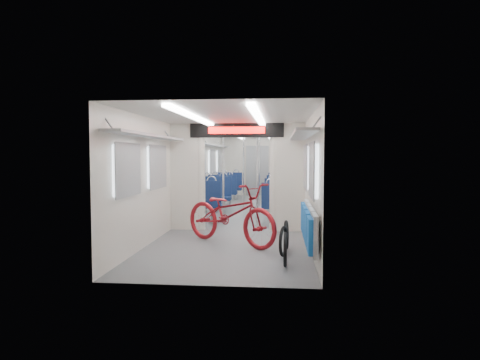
{
  "coord_description": "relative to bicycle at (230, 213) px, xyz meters",
  "views": [
    {
      "loc": [
        0.94,
        -11.16,
        1.62
      ],
      "look_at": [
        0.02,
        -1.52,
        1.06
      ],
      "focal_mm": 32.0,
      "sensor_mm": 36.0,
      "label": 1
    }
  ],
  "objects": [
    {
      "name": "stanchion_far_left",
      "position": [
        -0.25,
        5.58,
        0.59
      ],
      "size": [
        0.05,
        0.05,
        2.3
      ],
      "primitive_type": "cylinder",
      "color": "silver",
      "rests_on": "ground"
    },
    {
      "name": "bike_hoop_c",
      "position": [
        1.01,
        -0.35,
        -0.34
      ],
      "size": [
        0.09,
        0.51,
        0.51
      ],
      "primitive_type": "torus",
      "rotation": [
        1.57,
        0.0,
        1.64
      ],
      "color": "black",
      "rests_on": "ground"
    },
    {
      "name": "stanchion_near_right",
      "position": [
        0.37,
        2.12,
        0.59
      ],
      "size": [
        0.04,
        0.04,
        2.3
      ],
      "primitive_type": "cylinder",
      "color": "silver",
      "rests_on": "ground"
    },
    {
      "name": "flip_bench",
      "position": [
        1.33,
        -1.26,
        0.02
      ],
      "size": [
        0.12,
        2.14,
        0.55
      ],
      "color": "gray",
      "rests_on": "carriage"
    },
    {
      "name": "seat_bay_far_right",
      "position": [
        0.91,
        7.16,
        -0.03
      ],
      "size": [
        0.9,
        2.03,
        1.09
      ],
      "color": "#0E1C40",
      "rests_on": "ground"
    },
    {
      "name": "stanchion_far_right",
      "position": [
        0.25,
        5.51,
        0.59
      ],
      "size": [
        0.04,
        0.04,
        2.3
      ],
      "primitive_type": "cylinder",
      "color": "silver",
      "rests_on": "ground"
    },
    {
      "name": "bike_hoop_b",
      "position": [
        0.96,
        -0.88,
        -0.34
      ],
      "size": [
        0.16,
        0.49,
        0.49
      ],
      "primitive_type": "torus",
      "rotation": [
        1.57,
        0.0,
        1.35
      ],
      "color": "black",
      "rests_on": "ground"
    },
    {
      "name": "bike_hoop_a",
      "position": [
        0.98,
        -1.5,
        -0.34
      ],
      "size": [
        0.06,
        0.51,
        0.51
      ],
      "primitive_type": "torus",
      "rotation": [
        1.57,
        0.0,
        1.55
      ],
      "color": "black",
      "rests_on": "ground"
    },
    {
      "name": "seat_bay_far_left",
      "position": [
        -0.96,
        6.92,
        -0.02
      ],
      "size": [
        0.91,
        2.08,
        1.1
      ],
      "color": "#0E1C40",
      "rests_on": "ground"
    },
    {
      "name": "seat_bay_near_right",
      "position": [
        0.91,
        3.37,
        -0.03
      ],
      "size": [
        0.9,
        2.02,
        1.08
      ],
      "color": "#0E1C40",
      "rests_on": "ground"
    },
    {
      "name": "stanchion_near_left",
      "position": [
        -0.41,
        2.1,
        0.59
      ],
      "size": [
        0.04,
        0.04,
        2.3
      ],
      "primitive_type": "cylinder",
      "color": "silver",
      "rests_on": "ground"
    },
    {
      "name": "bicycle",
      "position": [
        0.0,
        0.0,
        0.0
      ],
      "size": [
        2.17,
        1.89,
        1.13
      ],
      "primitive_type": "imported",
      "rotation": [
        0.0,
        0.0,
        0.93
      ],
      "color": "maroon",
      "rests_on": "ground"
    },
    {
      "name": "carriage",
      "position": [
        -0.03,
        3.22,
        0.94
      ],
      "size": [
        12.0,
        12.02,
        2.31
      ],
      "color": "#515456",
      "rests_on": "ground"
    },
    {
      "name": "seat_bay_near_left",
      "position": [
        -0.96,
        3.41,
        -0.01
      ],
      "size": [
        0.93,
        2.18,
        1.13
      ],
      "color": "#0E1C40",
      "rests_on": "ground"
    }
  ]
}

